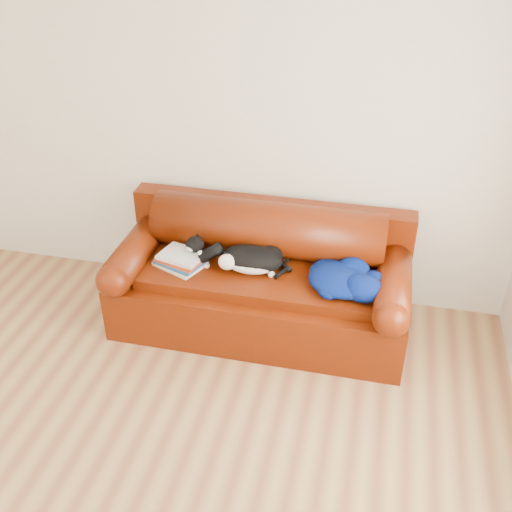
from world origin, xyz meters
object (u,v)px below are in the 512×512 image
at_px(cat, 251,260).
at_px(book_stack, 181,260).
at_px(blanket, 344,279).
at_px(sofa_base, 260,298).

bearing_deg(cat, book_stack, 165.29).
height_order(book_stack, blanket, blanket).
bearing_deg(sofa_base, book_stack, -170.77).
xyz_separation_m(cat, blanket, (0.66, -0.06, -0.01)).
distance_m(sofa_base, blanket, 0.70).
height_order(sofa_base, cat, cat).
bearing_deg(book_stack, sofa_base, 9.23).
bearing_deg(book_stack, cat, 5.49).
relative_size(sofa_base, book_stack, 5.26).
bearing_deg(blanket, sofa_base, 169.98).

